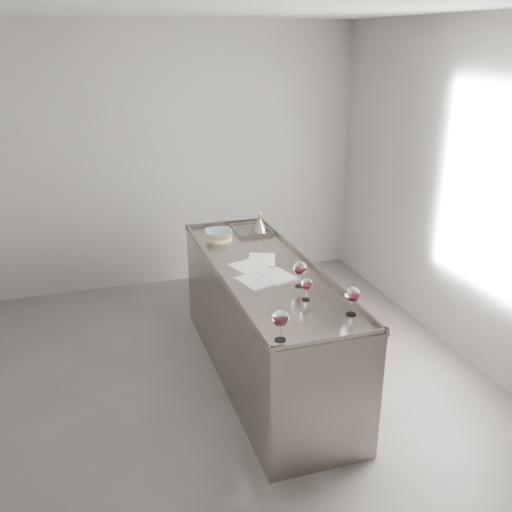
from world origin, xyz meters
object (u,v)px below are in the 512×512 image
object	(u,v)px
wine_glass_left	(281,319)
wine_glass_middle	(300,269)
ceramic_bowl	(219,233)
wine_glass_small	(307,285)
wine_glass_right	(352,295)
wine_funnel	(260,225)
notebook	(266,278)
counter	(265,323)

from	to	relation	value
wine_glass_left	wine_glass_middle	bearing A→B (deg)	59.69
ceramic_bowl	wine_glass_left	bearing A→B (deg)	-93.39
ceramic_bowl	wine_glass_small	bearing A→B (deg)	-79.99
wine_glass_left	wine_glass_middle	size ratio (longest dim) A/B	1.03
wine_glass_left	wine_glass_right	xyz separation A→B (m)	(0.55, 0.17, -0.00)
wine_glass_left	wine_glass_small	world-z (taller)	wine_glass_left
wine_glass_left	wine_glass_right	bearing A→B (deg)	17.39
wine_funnel	notebook	bearing A→B (deg)	-105.91
counter	wine_glass_small	bearing A→B (deg)	-82.10
counter	wine_glass_small	world-z (taller)	wine_glass_small
counter	wine_glass_right	bearing A→B (deg)	-73.17
counter	wine_glass_left	world-z (taller)	wine_glass_left
ceramic_bowl	wine_funnel	size ratio (longest dim) A/B	1.20
notebook	wine_glass_left	bearing A→B (deg)	-118.88
wine_glass_middle	wine_glass_right	world-z (taller)	wine_glass_right
counter	wine_glass_small	distance (m)	0.85
wine_glass_middle	wine_glass_small	distance (m)	0.23
ceramic_bowl	wine_funnel	world-z (taller)	wine_funnel
wine_glass_right	counter	bearing A→B (deg)	106.83
wine_glass_right	notebook	bearing A→B (deg)	115.05
wine_glass_left	wine_glass_right	distance (m)	0.58
counter	wine_funnel	xyz separation A→B (m)	(0.25, 0.88, 0.53)
wine_glass_middle	ceramic_bowl	distance (m)	1.23
wine_glass_left	notebook	xyz separation A→B (m)	(0.22, 0.89, -0.13)
wine_glass_left	wine_glass_middle	distance (m)	0.80
wine_glass_middle	wine_funnel	bearing A→B (deg)	84.71
wine_glass_right	notebook	size ratio (longest dim) A/B	0.43
wine_glass_middle	wine_glass_right	distance (m)	0.54
wine_glass_right	ceramic_bowl	size ratio (longest dim) A/B	0.80
wine_glass_left	wine_glass_small	size ratio (longest dim) A/B	1.24
counter	ceramic_bowl	world-z (taller)	ceramic_bowl
wine_glass_small	ceramic_bowl	bearing A→B (deg)	100.01
wine_glass_small	ceramic_bowl	world-z (taller)	wine_glass_small
notebook	wine_funnel	xyz separation A→B (m)	(0.30, 1.07, 0.06)
counter	wine_glass_left	bearing A→B (deg)	-104.28
wine_glass_middle	ceramic_bowl	size ratio (longest dim) A/B	0.79
wine_glass_small	wine_glass_middle	bearing A→B (deg)	79.20
counter	wine_glass_small	xyz separation A→B (m)	(0.09, -0.62, 0.58)
wine_glass_right	notebook	xyz separation A→B (m)	(-0.33, 0.71, -0.13)
counter	wine_funnel	world-z (taller)	wine_funnel
wine_glass_small	wine_funnel	xyz separation A→B (m)	(0.16, 1.49, -0.05)
wine_glass_right	wine_glass_small	size ratio (longest dim) A/B	1.22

